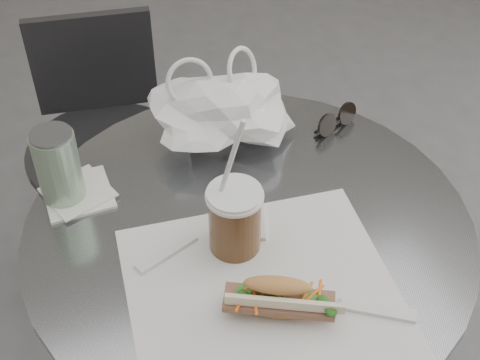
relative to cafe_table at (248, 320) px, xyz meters
name	(u,v)px	position (x,y,z in m)	size (l,w,h in m)	color
cafe_table	(248,320)	(0.00, 0.00, 0.00)	(0.76, 0.76, 0.74)	slate
chair_far	(111,179)	(-0.13, 0.64, -0.13)	(0.40, 0.42, 0.75)	#303033
sandwich_paper	(264,296)	(-0.04, -0.15, 0.28)	(0.40, 0.38, 0.00)	white
banh_mi	(278,298)	(-0.03, -0.19, 0.31)	(0.21, 0.16, 0.07)	tan
iced_coffee	(235,219)	(-0.04, -0.04, 0.34)	(0.09, 0.09, 0.26)	brown
sunglasses	(336,120)	(0.26, 0.18, 0.29)	(0.10, 0.05, 0.05)	black
plastic_bag	(221,112)	(0.04, 0.23, 0.34)	(0.25, 0.19, 0.13)	white
napkin_stack	(78,193)	(-0.25, 0.17, 0.28)	(0.13, 0.13, 0.01)	white
drink_can	(58,167)	(-0.28, 0.18, 0.35)	(0.07, 0.07, 0.14)	#619859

